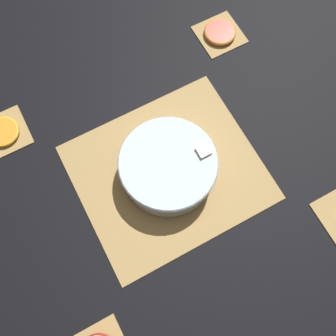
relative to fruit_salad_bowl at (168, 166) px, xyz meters
The scene contains 7 objects.
ground_plane 0.05m from the fruit_salad_bowl, 24.49° to the left, with size 6.00×6.00×0.00m, color black.
bamboo_mat_center 0.04m from the fruit_salad_bowl, 24.49° to the left, with size 0.45×0.39×0.01m.
coaster_mat_near_left 0.44m from the fruit_salad_bowl, 137.67° to the right, with size 0.12×0.12×0.01m.
coaster_mat_near_right 0.44m from the fruit_salad_bowl, 42.11° to the right, with size 0.12×0.12×0.01m.
fruit_salad_bowl is the anchor object (origin of this frame).
orange_slice_whole 0.44m from the fruit_salad_bowl, 42.11° to the right, with size 0.09×0.09×0.01m.
grapefruit_slice 0.44m from the fruit_salad_bowl, 137.67° to the right, with size 0.09×0.09×0.01m.
Camera 1 is at (0.15, 0.27, 0.94)m, focal length 42.00 mm.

